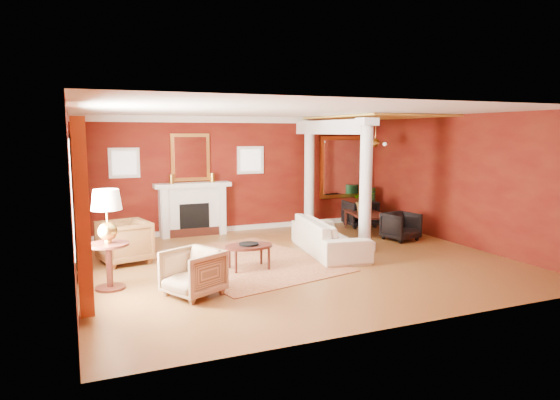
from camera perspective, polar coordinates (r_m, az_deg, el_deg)
name	(u,v)px	position (r m, az deg, el deg)	size (l,w,h in m)	color
ground	(298,262)	(9.80, 2.05, -7.05)	(8.00, 8.00, 0.00)	brown
room_shell	(298,158)	(9.49, 2.11, 4.82)	(8.04, 7.04, 2.92)	#631E0D
fireplace	(193,209)	(12.35, -9.93, -1.03)	(1.85, 0.42, 1.29)	silver
overmantel_mirror	(190,157)	(12.36, -10.21, 4.82)	(0.95, 0.07, 1.15)	gold
flank_window_left	(124,163)	(12.14, -17.38, 4.07)	(0.70, 0.07, 0.70)	silver
flank_window_right	(250,160)	(12.80, -3.40, 4.57)	(0.70, 0.07, 0.70)	silver
left_window	(80,204)	(8.07, -21.93, -0.48)	(0.21, 2.55, 2.60)	white
column_front	(366,184)	(10.61, 9.78, 1.81)	(0.36, 0.36, 2.80)	silver
column_back	(309,174)	(12.96, 3.37, 2.96)	(0.36, 0.36, 2.80)	silver
header_beam	(330,127)	(11.94, 5.75, 8.26)	(0.30, 3.20, 0.32)	silver
amber_ceiling	(375,117)	(12.40, 10.85, 9.30)	(2.30, 3.40, 0.04)	gold
dining_mirror	(341,167)	(13.91, 7.01, 3.75)	(1.30, 0.07, 1.70)	gold
chandelier	(375,143)	(12.47, 10.84, 6.43)	(0.60, 0.62, 0.75)	#AE8A36
crown_trim	(241,120)	(12.70, -4.51, 9.14)	(8.00, 0.08, 0.16)	silver
base_trim	(242,228)	(12.93, -4.38, -3.18)	(8.00, 0.08, 0.12)	silver
rug	(247,261)	(9.80, -3.85, -7.02)	(2.66, 3.55, 0.01)	maroon
sofa	(329,230)	(10.47, 5.60, -3.46)	(2.43, 0.71, 0.95)	#F5EBCE
armchair_leopard	(124,240)	(10.05, -17.43, -4.36)	(0.89, 0.83, 0.91)	black
armchair_stripe	(193,270)	(7.85, -9.92, -7.94)	(0.77, 0.72, 0.79)	tan
coffee_table	(249,247)	(9.18, -3.58, -5.44)	(0.90, 0.90, 0.46)	black
coffee_book	(244,239)	(9.18, -4.17, -4.42)	(0.17, 0.02, 0.23)	black
side_table	(107,222)	(8.34, -19.13, -2.35)	(0.65, 0.65, 1.61)	black
dining_table	(367,217)	(12.71, 9.93, -1.92)	(1.42, 0.50, 0.79)	black
dining_chair_near	(401,225)	(11.98, 13.65, -2.80)	(0.69, 0.65, 0.71)	black
dining_chair_far	(360,212)	(13.49, 9.13, -1.37)	(0.76, 0.71, 0.78)	black
green_urn	(368,209)	(13.94, 10.03, -1.06)	(0.43, 0.43, 1.02)	#164521
potted_plant	(364,191)	(12.63, 9.61, 0.97)	(0.57, 0.63, 0.49)	#26591E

